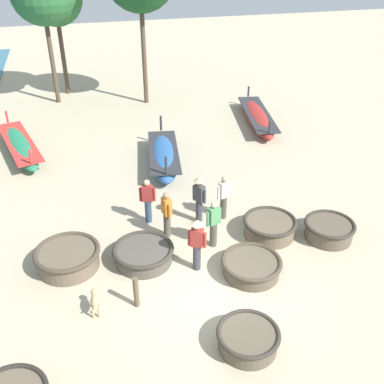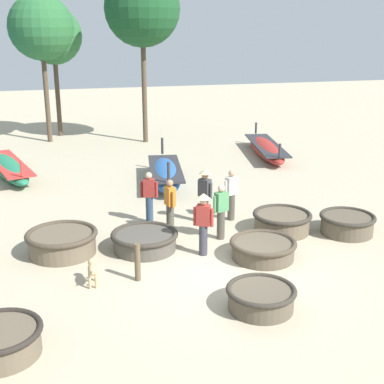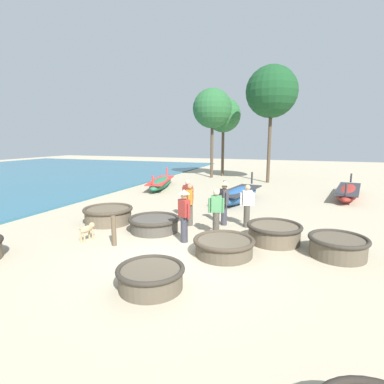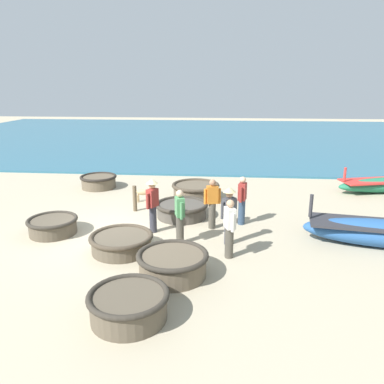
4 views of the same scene
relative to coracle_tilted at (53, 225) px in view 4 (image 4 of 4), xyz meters
name	(u,v)px [view 4 (image 4 of 4)]	position (x,y,z in m)	size (l,w,h in m)	color
ground_plane	(113,234)	(-0.11, 1.81, -0.27)	(80.00, 80.00, 0.00)	tan
sea	(233,137)	(-21.60, 5.81, -0.22)	(28.00, 52.00, 0.10)	#2D667F
coracle_tilted	(53,225)	(0.00, 0.00, 0.00)	(1.49, 1.49, 0.49)	brown
coracle_front_right	(196,190)	(-3.92, 4.00, 0.07)	(1.86, 1.86, 0.61)	brown
coracle_far_right	(122,242)	(1.02, 2.39, -0.01)	(1.71, 1.71, 0.48)	brown
coracle_center	(129,304)	(3.98, 3.34, 0.04)	(1.58, 1.58, 0.57)	brown
coracle_front_left	(173,263)	(2.24, 3.94, 0.05)	(1.69, 1.69, 0.59)	brown
coracle_weathered	(182,209)	(-1.81, 3.69, 0.00)	(1.79, 1.79, 0.50)	#4C473F
coracle_far_left	(99,181)	(-5.16, -0.32, 0.03)	(1.56, 1.56, 0.55)	brown
long_boat_red_hull	(384,233)	(0.03, 9.56, 0.12)	(1.78, 4.48, 1.34)	#285693
fisherman_standing_left	(180,215)	(0.37, 3.89, 0.57)	(0.51, 0.32, 1.57)	#4C473D
fisherman_by_coracle	(230,227)	(1.15, 5.26, 0.57)	(0.50, 0.32, 1.57)	#4C473D
fisherman_standing_right	(229,212)	(0.31, 5.25, 0.69)	(0.38, 0.45, 1.67)	#383842
fisherman_crouching	(242,199)	(-1.30, 5.68, 0.57)	(0.52, 0.30, 1.57)	#2D425B
fisherman_hauling	(153,202)	(-0.40, 2.98, 0.69)	(0.48, 0.36, 1.67)	#383842
fisherman_with_hat	(212,203)	(-0.87, 4.75, 0.57)	(0.29, 0.52, 1.57)	#4C473D
dog	(143,193)	(-3.31, 2.06, 0.10)	(0.23, 0.69, 0.55)	tan
mooring_post_mid_beach	(135,199)	(-2.28, 1.97, 0.19)	(0.14, 0.14, 0.92)	brown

